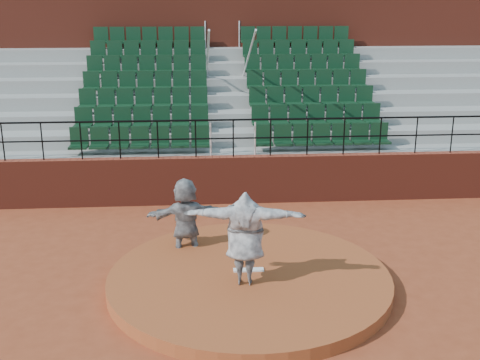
% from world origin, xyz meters
% --- Properties ---
extents(ground, '(90.00, 90.00, 0.00)m').
position_xyz_m(ground, '(0.00, 0.00, 0.00)').
color(ground, brown).
rests_on(ground, ground).
extents(pitchers_mound, '(5.50, 5.50, 0.25)m').
position_xyz_m(pitchers_mound, '(0.00, 0.00, 0.12)').
color(pitchers_mound, '#984622').
rests_on(pitchers_mound, ground).
extents(pitching_rubber, '(0.60, 0.15, 0.03)m').
position_xyz_m(pitching_rubber, '(0.00, 0.15, 0.27)').
color(pitching_rubber, white).
rests_on(pitching_rubber, pitchers_mound).
extents(boundary_wall, '(24.00, 0.30, 1.30)m').
position_xyz_m(boundary_wall, '(0.00, 5.00, 0.65)').
color(boundary_wall, maroon).
rests_on(boundary_wall, ground).
extents(wall_railing, '(24.04, 0.05, 1.03)m').
position_xyz_m(wall_railing, '(0.00, 5.00, 2.03)').
color(wall_railing, black).
rests_on(wall_railing, boundary_wall).
extents(seating_deck, '(24.00, 5.97, 4.63)m').
position_xyz_m(seating_deck, '(0.00, 8.64, 1.45)').
color(seating_deck, gray).
rests_on(seating_deck, ground).
extents(press_box_facade, '(24.00, 3.00, 7.10)m').
position_xyz_m(press_box_facade, '(0.00, 12.60, 3.55)').
color(press_box_facade, maroon).
rests_on(press_box_facade, ground).
extents(pitcher, '(2.29, 0.93, 1.81)m').
position_xyz_m(pitcher, '(-0.11, -0.35, 1.15)').
color(pitcher, black).
rests_on(pitcher, pitchers_mound).
extents(fielder, '(1.70, 0.76, 1.77)m').
position_xyz_m(fielder, '(-1.24, 1.48, 0.89)').
color(fielder, black).
rests_on(fielder, ground).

